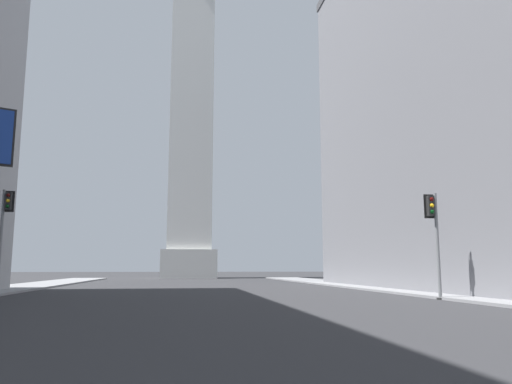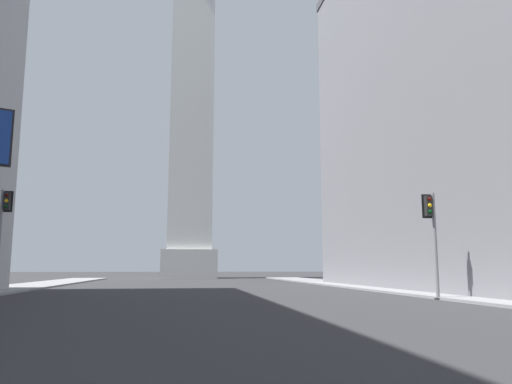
% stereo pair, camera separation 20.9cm
% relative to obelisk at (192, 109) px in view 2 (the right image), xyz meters
% --- Properties ---
extents(sidewalk_right, '(5.00, 97.60, 0.15)m').
position_rel_obelisk_xyz_m(sidewalk_right, '(14.58, -52.06, -28.11)').
color(sidewalk_right, gray).
rests_on(sidewalk_right, ground_plane).
extents(obelisk, '(8.70, 8.70, 58.60)m').
position_rel_obelisk_xyz_m(obelisk, '(0.00, 0.00, 0.00)').
color(obelisk, silver).
rests_on(obelisk, ground_plane).
extents(traffic_light_mid_right, '(0.77, 0.51, 5.71)m').
position_rel_obelisk_xyz_m(traffic_light_mid_right, '(11.98, -56.54, -24.43)').
color(traffic_light_mid_right, slate).
rests_on(traffic_light_mid_right, ground_plane).
extents(traffic_light_mid_left, '(0.76, 0.52, 6.44)m').
position_rel_obelisk_xyz_m(traffic_light_mid_left, '(-12.23, -49.31, -23.96)').
color(traffic_light_mid_left, slate).
rests_on(traffic_light_mid_left, ground_plane).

